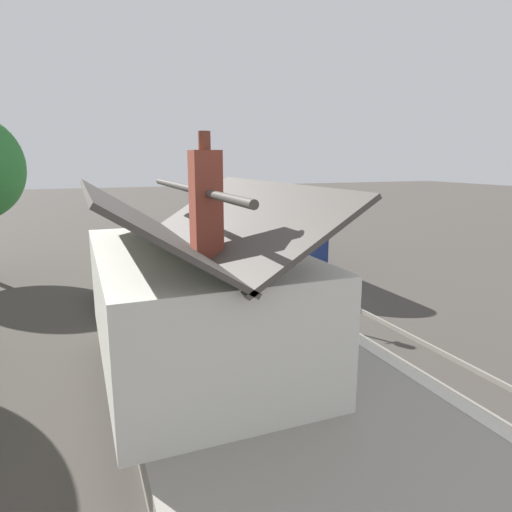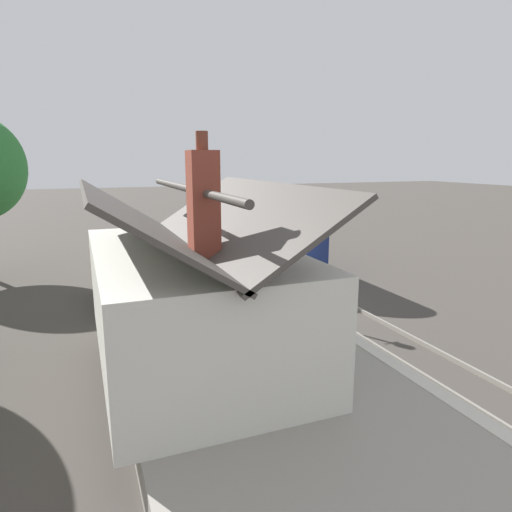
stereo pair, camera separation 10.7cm
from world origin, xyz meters
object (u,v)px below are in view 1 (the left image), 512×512
planter_under_sign (147,257)px  station_sign_board (193,224)px  planter_bench_right (185,241)px  station_building (193,297)px  planter_bench_left (260,292)px  bench_near_building (183,256)px  bench_platform_end (160,234)px  planter_edge_near (298,320)px  lamp_post_platform (257,213)px  bench_mid_platform (169,247)px  planter_by_door (151,266)px  train (259,224)px  planter_corner_building (154,254)px  bench_by_lamp (195,267)px  planter_edge_far (119,263)px

planter_under_sign → station_sign_board: (3.55, -3.07, 0.92)m
planter_bench_right → station_sign_board: 1.09m
planter_under_sign → station_building: bearing=177.7°
planter_bench_left → bench_near_building: bearing=9.3°
planter_under_sign → planter_bench_left: planter_bench_left is taller
station_building → bench_platform_end: station_building is taller
planter_edge_near → planter_bench_left: (2.56, 0.05, 0.08)m
planter_bench_left → planter_bench_right: (11.10, -0.13, -0.20)m
planter_bench_left → lamp_post_platform: size_ratio=0.23×
planter_under_sign → bench_mid_platform: bearing=-50.6°
bench_near_building → planter_bench_right: bench_near_building is taller
lamp_post_platform → station_sign_board: lamp_post_platform is taller
planter_by_door → station_sign_board: (5.46, -3.19, 0.89)m
lamp_post_platform → train: bearing=-22.7°
planter_edge_near → bench_near_building: bearing=7.0°
bench_mid_platform → bench_near_building: same height
bench_mid_platform → planter_bench_left: size_ratio=1.57×
train → planter_corner_building: bearing=104.3°
bench_near_building → planter_edge_near: size_ratio=1.81×
bench_platform_end → planter_corner_building: (-5.80, 1.25, 0.04)m
bench_near_building → station_sign_board: 5.31m
planter_bench_left → bench_platform_end: bearing=4.0°
bench_by_lamp → planter_bench_right: (6.92, -1.17, -0.20)m
planter_by_door → bench_near_building: bearing=-71.7°
train → bench_platform_end: bearing=44.8°
planter_edge_near → planter_corner_building: bearing=12.9°
bench_platform_end → bench_near_building: same height
train → bench_near_building: 5.05m
planter_bench_left → planter_corner_building: bearing=16.9°
planter_edge_near → planter_corner_building: (9.62, 2.20, 0.11)m
planter_under_sign → planter_by_door: bearing=176.2°
station_building → planter_by_door: (8.50, -0.30, -1.14)m
bench_platform_end → bench_near_building: (-6.54, 0.13, 0.00)m
planter_under_sign → station_sign_board: bearing=-40.9°
planter_by_door → bench_by_lamp: bearing=-138.2°
train → lamp_post_platform: 6.84m
station_building → lamp_post_platform: bearing=-36.2°
bench_by_lamp → lamp_post_platform: bearing=-135.0°
bench_by_lamp → planter_corner_building: planter_corner_building is taller
bench_mid_platform → lamp_post_platform: lamp_post_platform is taller
planter_bench_right → planter_edge_far: (-4.86, 3.88, 0.13)m
planter_corner_building → planter_under_sign: planter_corner_building is taller
station_building → planter_under_sign: size_ratio=7.62×
train → planter_bench_left: size_ratio=10.60×
train → planter_bench_left: bearing=157.9°
planter_edge_near → station_sign_board: (13.85, -0.64, 0.79)m
lamp_post_platform → planter_corner_building: bearing=32.2°
bench_near_building → planter_edge_far: bearing=91.6°
bench_mid_platform → planter_bench_right: size_ratio=1.73×
bench_by_lamp → planter_edge_near: size_ratio=1.82×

